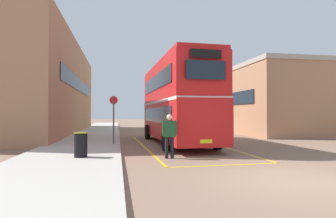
% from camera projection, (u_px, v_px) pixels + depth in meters
% --- Properties ---
extents(ground_plane, '(135.60, 135.60, 0.00)m').
position_uv_depth(ground_plane, '(179.00, 137.00, 21.67)').
color(ground_plane, '#846651').
extents(sidewalk_left, '(4.00, 57.60, 0.14)m').
position_uv_depth(sidewalk_left, '(94.00, 135.00, 22.89)').
color(sidewalk_left, '#B2ADA3').
rests_on(sidewalk_left, ground).
extents(brick_building_left, '(6.19, 23.83, 8.00)m').
position_uv_depth(brick_building_left, '(44.00, 89.00, 25.54)').
color(brick_building_left, '#AD7A56').
rests_on(brick_building_left, ground).
extents(depot_building_right, '(7.77, 14.96, 5.97)m').
position_uv_depth(depot_building_right, '(263.00, 101.00, 27.54)').
color(depot_building_right, '#AD7A56').
rests_on(depot_building_right, ground).
extents(double_decker_bus, '(3.08, 10.54, 4.75)m').
position_uv_depth(double_decker_bus, '(176.00, 101.00, 16.89)').
color(double_decker_bus, black).
rests_on(double_decker_bus, ground).
extents(single_deck_bus, '(3.27, 9.54, 3.02)m').
position_uv_depth(single_deck_bus, '(176.00, 115.00, 35.58)').
color(single_deck_bus, black).
rests_on(single_deck_bus, ground).
extents(pedestrian_boarding, '(0.58, 0.30, 1.75)m').
position_uv_depth(pedestrian_boarding, '(169.00, 133.00, 11.29)').
color(pedestrian_boarding, black).
rests_on(pedestrian_boarding, ground).
extents(litter_bin, '(0.52, 0.52, 0.94)m').
position_uv_depth(litter_bin, '(81.00, 145.00, 10.70)').
color(litter_bin, black).
rests_on(litter_bin, sidewalk_left).
extents(bus_stop_sign, '(0.44, 0.08, 2.59)m').
position_uv_depth(bus_stop_sign, '(114.00, 115.00, 15.35)').
color(bus_stop_sign, '#4C4C51').
rests_on(bus_stop_sign, sidewalk_left).
extents(bay_marking_yellow, '(4.60, 12.60, 0.01)m').
position_uv_depth(bay_marking_yellow, '(184.00, 147.00, 14.95)').
color(bay_marking_yellow, gold).
rests_on(bay_marking_yellow, ground).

